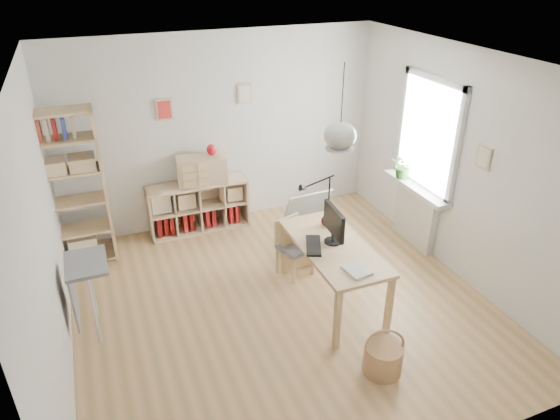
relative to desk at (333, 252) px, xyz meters
name	(u,v)px	position (x,y,z in m)	size (l,w,h in m)	color
ground	(282,304)	(-0.55, 0.15, -0.66)	(4.50, 4.50, 0.00)	tan
room_shell	(340,136)	(0.00, 0.00, 1.34)	(4.50, 4.50, 4.50)	white
window_unit	(429,135)	(1.68, 0.75, 0.89)	(0.07, 1.16, 1.46)	white
radiator	(415,216)	(1.64, 0.75, -0.26)	(0.10, 0.80, 0.80)	silver
windowsill	(416,188)	(1.59, 0.75, 0.17)	(0.22, 1.20, 0.06)	white
desk	(333,252)	(0.00, 0.00, 0.00)	(0.70, 1.50, 0.75)	#E0B880
cube_shelf	(197,209)	(-1.02, 2.23, -0.36)	(1.40, 0.38, 0.72)	beige
tall_bookshelf	(70,184)	(-2.59, 1.95, 0.43)	(0.80, 0.38, 2.00)	#E0B880
side_table	(81,278)	(-2.59, 0.50, 0.01)	(0.40, 0.55, 0.85)	gray
chair	(293,243)	(-0.19, 0.69, -0.24)	(0.45, 0.45, 0.74)	gray
wicker_basket	(383,358)	(-0.04, -1.15, -0.49)	(0.37, 0.37, 0.51)	#9F7848
storage_chest	(320,232)	(0.40, 1.12, -0.43)	(0.69, 0.77, 0.69)	silver
monitor	(334,223)	(0.02, 0.06, 0.33)	(0.19, 0.48, 0.42)	black
keyboard	(313,245)	(-0.22, 0.06, 0.10)	(0.16, 0.42, 0.02)	black
task_lamp	(314,193)	(0.04, 0.61, 0.44)	(0.47, 0.18, 0.51)	black
yarn_ball	(327,221)	(0.12, 0.41, 0.16)	(0.14, 0.14, 0.14)	#4C0A0E
paper_tray	(357,270)	(-0.02, -0.53, 0.11)	(0.21, 0.27, 0.03)	white
drawer_chest	(202,170)	(-0.91, 2.19, 0.26)	(0.67, 0.31, 0.38)	beige
red_vase	(211,150)	(-0.76, 2.19, 0.53)	(0.13, 0.13, 0.16)	#9F0D14
potted_plant	(403,165)	(1.57, 1.05, 0.39)	(0.33, 0.29, 0.37)	#356A27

